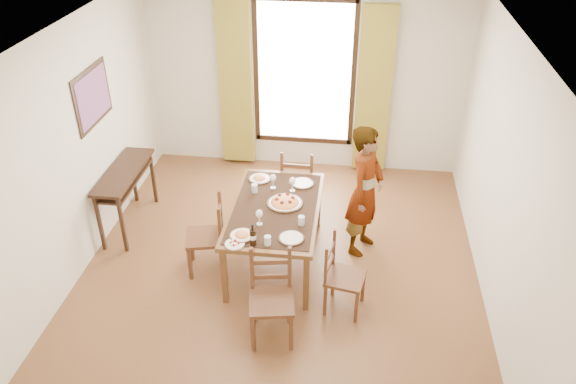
# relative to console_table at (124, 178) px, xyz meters

# --- Properties ---
(ground) EXTENTS (5.00, 5.00, 0.00)m
(ground) POSITION_rel_console_table_xyz_m (2.03, -0.60, -0.68)
(ground) COLOR #492816
(ground) RESTS_ON ground
(room_shell) EXTENTS (4.60, 5.10, 2.74)m
(room_shell) POSITION_rel_console_table_xyz_m (2.03, -0.47, 0.86)
(room_shell) COLOR beige
(room_shell) RESTS_ON ground
(console_table) EXTENTS (0.38, 1.20, 0.80)m
(console_table) POSITION_rel_console_table_xyz_m (0.00, 0.00, 0.00)
(console_table) COLOR black
(console_table) RESTS_ON ground
(dining_table) EXTENTS (0.98, 1.64, 0.76)m
(dining_table) POSITION_rel_console_table_xyz_m (1.95, -0.50, 0.00)
(dining_table) COLOR brown
(dining_table) RESTS_ON ground
(chair_west) EXTENTS (0.49, 0.49, 0.93)m
(chair_west) POSITION_rel_console_table_xyz_m (1.22, -0.73, -0.25)
(chair_west) COLOR #56351C
(chair_west) RESTS_ON ground
(chair_north) EXTENTS (0.45, 0.45, 0.98)m
(chair_north) POSITION_rel_console_table_xyz_m (2.10, 0.52, -0.23)
(chair_north) COLOR #56351C
(chair_north) RESTS_ON ground
(chair_south) EXTENTS (0.49, 0.49, 0.96)m
(chair_south) POSITION_rel_console_table_xyz_m (2.08, -1.65, -0.24)
(chair_south) COLOR #56351C
(chair_south) RESTS_ON ground
(chair_east) EXTENTS (0.45, 0.45, 0.86)m
(chair_east) POSITION_rel_console_table_xyz_m (2.75, -1.19, -0.28)
(chair_east) COLOR #56351C
(chair_east) RESTS_ON ground
(man) EXTENTS (0.86, 0.80, 1.61)m
(man) POSITION_rel_console_table_xyz_m (2.94, -0.12, 0.12)
(man) COLOR gray
(man) RESTS_ON ground
(plate_sw) EXTENTS (0.27, 0.27, 0.05)m
(plate_sw) POSITION_rel_console_table_xyz_m (1.69, -1.09, 0.10)
(plate_sw) COLOR silver
(plate_sw) RESTS_ON dining_table
(plate_se) EXTENTS (0.27, 0.27, 0.05)m
(plate_se) POSITION_rel_console_table_xyz_m (2.21, -1.07, 0.10)
(plate_se) COLOR silver
(plate_se) RESTS_ON dining_table
(plate_nw) EXTENTS (0.27, 0.27, 0.05)m
(plate_nw) POSITION_rel_console_table_xyz_m (1.68, 0.07, 0.10)
(plate_nw) COLOR silver
(plate_nw) RESTS_ON dining_table
(plate_ne) EXTENTS (0.27, 0.27, 0.05)m
(plate_ne) POSITION_rel_console_table_xyz_m (2.20, 0.03, 0.10)
(plate_ne) COLOR silver
(plate_ne) RESTS_ON dining_table
(pasta_platter) EXTENTS (0.40, 0.40, 0.10)m
(pasta_platter) POSITION_rel_console_table_xyz_m (2.05, -0.43, 0.12)
(pasta_platter) COLOR red
(pasta_platter) RESTS_ON dining_table
(caprese_plate) EXTENTS (0.20, 0.20, 0.04)m
(caprese_plate) POSITION_rel_console_table_xyz_m (1.65, -1.23, 0.09)
(caprese_plate) COLOR silver
(caprese_plate) RESTS_ON dining_table
(wine_glass_a) EXTENTS (0.08, 0.08, 0.18)m
(wine_glass_a) POSITION_rel_console_table_xyz_m (1.84, -0.85, 0.16)
(wine_glass_a) COLOR white
(wine_glass_a) RESTS_ON dining_table
(wine_glass_b) EXTENTS (0.08, 0.08, 0.18)m
(wine_glass_b) POSITION_rel_console_table_xyz_m (2.10, -0.14, 0.16)
(wine_glass_b) COLOR white
(wine_glass_b) RESTS_ON dining_table
(wine_glass_c) EXTENTS (0.08, 0.08, 0.18)m
(wine_glass_c) POSITION_rel_console_table_xyz_m (1.87, -0.11, 0.16)
(wine_glass_c) COLOR white
(wine_glass_c) RESTS_ON dining_table
(tumbler_a) EXTENTS (0.07, 0.07, 0.10)m
(tumbler_a) POSITION_rel_console_table_xyz_m (2.28, -0.80, 0.12)
(tumbler_a) COLOR silver
(tumbler_a) RESTS_ON dining_table
(tumbler_b) EXTENTS (0.07, 0.07, 0.10)m
(tumbler_b) POSITION_rel_console_table_xyz_m (1.67, -0.22, 0.12)
(tumbler_b) COLOR silver
(tumbler_b) RESTS_ON dining_table
(tumbler_c) EXTENTS (0.07, 0.07, 0.10)m
(tumbler_c) POSITION_rel_console_table_xyz_m (1.98, -1.19, 0.12)
(tumbler_c) COLOR silver
(tumbler_c) RESTS_ON dining_table
(wine_bottle) EXTENTS (0.07, 0.07, 0.25)m
(wine_bottle) POSITION_rel_console_table_xyz_m (1.83, -1.21, 0.20)
(wine_bottle) COLOR black
(wine_bottle) RESTS_ON dining_table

